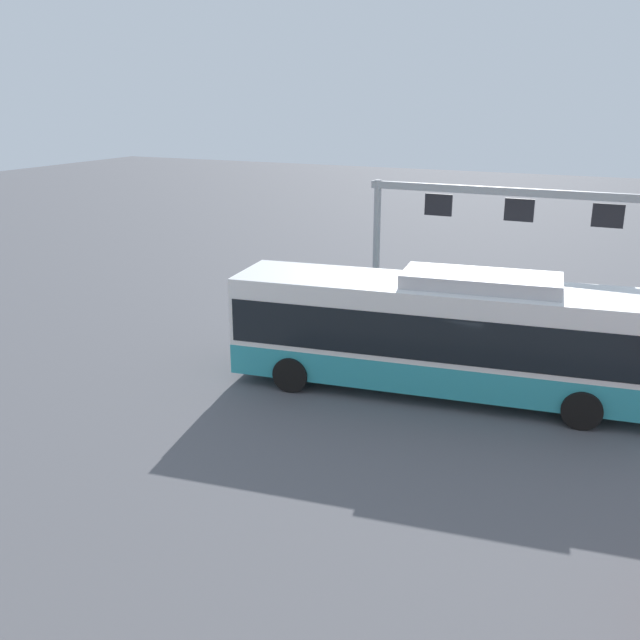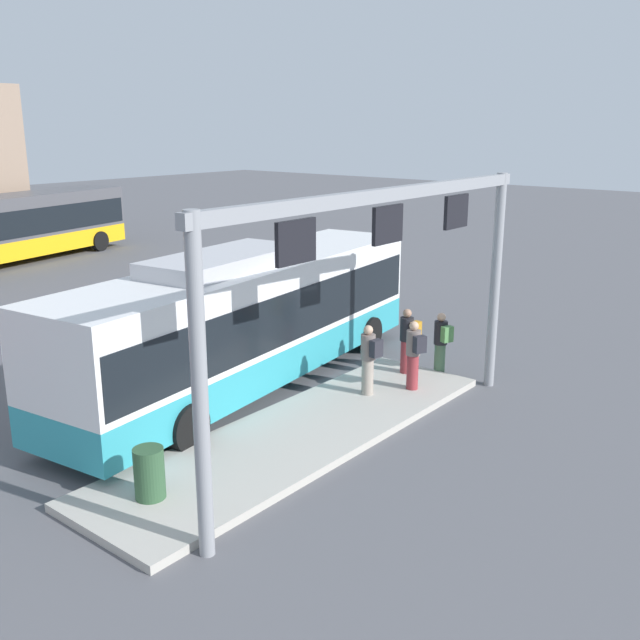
# 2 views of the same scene
# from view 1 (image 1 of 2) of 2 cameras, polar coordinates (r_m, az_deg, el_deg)

# --- Properties ---
(ground_plane) EXTENTS (120.00, 120.00, 0.00)m
(ground_plane) POSITION_cam_1_polar(r_m,az_deg,el_deg) (20.19, 9.70, -5.72)
(ground_plane) COLOR #56565B
(platform_curb) EXTENTS (10.00, 2.80, 0.16)m
(platform_curb) POSITION_cam_1_polar(r_m,az_deg,el_deg) (22.58, 15.50, -3.34)
(platform_curb) COLOR #B2ADA3
(platform_curb) RESTS_ON ground
(bus_main) EXTENTS (11.87, 3.97, 3.46)m
(bus_main) POSITION_cam_1_polar(r_m,az_deg,el_deg) (19.55, 9.99, -0.83)
(bus_main) COLOR teal
(bus_main) RESTS_ON ground
(person_boarding) EXTENTS (0.49, 0.60, 1.67)m
(person_boarding) POSITION_cam_1_polar(r_m,az_deg,el_deg) (23.88, 3.74, 0.48)
(person_boarding) COLOR #476B4C
(person_boarding) RESTS_ON ground
(person_waiting_near) EXTENTS (0.50, 0.60, 1.67)m
(person_waiting_near) POSITION_cam_1_polar(r_m,az_deg,el_deg) (23.49, 7.59, 0.48)
(person_waiting_near) COLOR maroon
(person_waiting_near) RESTS_ON platform_curb
(person_waiting_mid) EXTENTS (0.36, 0.53, 1.67)m
(person_waiting_mid) POSITION_cam_1_polar(r_m,az_deg,el_deg) (23.09, 4.90, 0.27)
(person_waiting_mid) COLOR maroon
(person_waiting_mid) RESTS_ON platform_curb
(person_waiting_far) EXTENTS (0.39, 0.56, 1.67)m
(person_waiting_far) POSITION_cam_1_polar(r_m,az_deg,el_deg) (22.66, 9.38, -0.25)
(person_waiting_far) COLOR gray
(person_waiting_far) RESTS_ON platform_curb
(platform_sign_gantry) EXTENTS (9.77, 0.24, 5.20)m
(platform_sign_gantry) POSITION_cam_1_polar(r_m,az_deg,el_deg) (23.24, 15.54, 6.74)
(platform_sign_gantry) COLOR gray
(platform_sign_gantry) RESTS_ON ground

